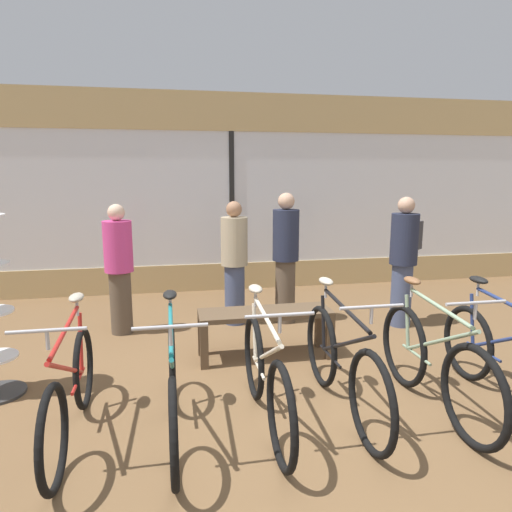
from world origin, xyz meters
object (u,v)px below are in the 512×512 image
bicycle_left (173,388)px  bicycle_right (433,364)px  display_bench (265,319)px  customer_by_window (119,267)px  customer_near_bench (286,255)px  bicycle_far_right (504,360)px  customer_near_rack (234,259)px  bicycle_center_left (265,377)px  bicycle_far_left (71,391)px  customer_mid_floor (404,257)px  bicycle_center_right (342,365)px

bicycle_left → bicycle_right: bearing=-0.4°
display_bench → customer_by_window: (-1.58, 1.06, 0.41)m
bicycle_left → display_bench: bearing=53.8°
display_bench → bicycle_right: bearing=-50.2°
bicycle_left → customer_near_bench: customer_near_bench is taller
bicycle_far_right → customer_near_rack: bearing=127.5°
bicycle_right → customer_near_rack: bearing=116.9°
bicycle_center_left → bicycle_right: (1.40, -0.03, 0.01)m
bicycle_right → bicycle_far_left: bearing=177.9°
customer_near_rack → bicycle_center_left: bearing=-92.7°
bicycle_far_left → bicycle_right: size_ratio=0.98×
bicycle_far_left → customer_near_rack: bearing=57.5°
bicycle_far_left → customer_near_bench: size_ratio=1.01×
bicycle_right → customer_near_rack: customer_near_rack is taller
customer_by_window → customer_near_bench: size_ratio=0.93×
bicycle_left → customer_near_rack: 2.68m
customer_near_rack → customer_mid_floor: (2.10, -0.49, 0.03)m
customer_near_rack → customer_mid_floor: size_ratio=0.96×
bicycle_left → bicycle_center_right: (1.35, 0.09, 0.02)m
bicycle_center_right → bicycle_far_right: bearing=-4.5°
customer_mid_floor → bicycle_right: bearing=-111.7°
bicycle_right → bicycle_far_right: size_ratio=1.02×
bicycle_left → bicycle_far_right: 2.76m
customer_by_window → display_bench: bearing=-34.0°
bicycle_far_left → display_bench: 2.11m
bicycle_left → customer_by_window: 2.51m
customer_near_bench → bicycle_right: bearing=-75.8°
bicycle_far_right → customer_near_bench: (-1.28, 2.46, 0.51)m
bicycle_center_right → customer_mid_floor: bearing=51.1°
bicycle_far_right → display_bench: (-1.78, 1.35, 0.03)m
bicycle_center_left → customer_by_window: size_ratio=1.09×
bicycle_far_right → customer_by_window: size_ratio=1.08×
bicycle_right → customer_near_rack: 2.87m
bicycle_center_left → bicycle_far_right: bicycle_center_left is taller
bicycle_left → bicycle_far_right: bearing=-0.4°
bicycle_center_left → bicycle_right: 1.40m
bicycle_far_left → bicycle_center_left: bicycle_center_left is taller
bicycle_right → customer_mid_floor: (0.81, 2.04, 0.48)m
bicycle_center_left → customer_near_rack: 2.55m
bicycle_center_right → bicycle_right: size_ratio=1.03×
bicycle_right → customer_by_window: bearing=138.2°
bicycle_far_right → customer_by_window: customer_by_window is taller
bicycle_left → bicycle_right: 2.10m
display_bench → customer_near_rack: 1.27m
bicycle_far_left → display_bench: bicycle_far_left is taller
bicycle_left → bicycle_center_left: bicycle_center_left is taller
customer_mid_floor → customer_near_bench: (-1.43, 0.42, 0.00)m
display_bench → customer_by_window: customer_by_window is taller
customer_near_rack → bicycle_left: bearing=-108.0°
customer_near_bench → customer_by_window: bearing=-178.7°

